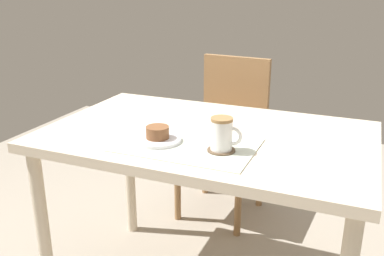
% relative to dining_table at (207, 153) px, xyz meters
% --- Properties ---
extents(dining_table, '(1.19, 0.75, 0.74)m').
position_rel_dining_table_xyz_m(dining_table, '(0.00, 0.00, 0.00)').
color(dining_table, beige).
rests_on(dining_table, ground_plane).
extents(wooden_chair, '(0.45, 0.45, 0.87)m').
position_rel_dining_table_xyz_m(wooden_chair, '(-0.16, 0.75, -0.17)').
color(wooden_chair, '#997047').
rests_on(wooden_chair, ground_plane).
extents(placemat, '(0.46, 0.31, 0.00)m').
position_rel_dining_table_xyz_m(placemat, '(-0.01, -0.16, 0.09)').
color(placemat, silver).
rests_on(placemat, dining_table).
extents(pastry_plate, '(0.16, 0.16, 0.01)m').
position_rel_dining_table_xyz_m(pastry_plate, '(-0.12, -0.17, 0.09)').
color(pastry_plate, white).
rests_on(pastry_plate, placemat).
extents(pastry, '(0.08, 0.08, 0.04)m').
position_rel_dining_table_xyz_m(pastry, '(-0.12, -0.17, 0.12)').
color(pastry, brown).
rests_on(pastry, pastry_plate).
extents(coffee_coaster, '(0.09, 0.09, 0.00)m').
position_rel_dining_table_xyz_m(coffee_coaster, '(0.11, -0.17, 0.09)').
color(coffee_coaster, brown).
rests_on(coffee_coaster, placemat).
extents(coffee_mug, '(0.10, 0.07, 0.11)m').
position_rel_dining_table_xyz_m(coffee_mug, '(0.11, -0.17, 0.15)').
color(coffee_mug, white).
rests_on(coffee_mug, coffee_coaster).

